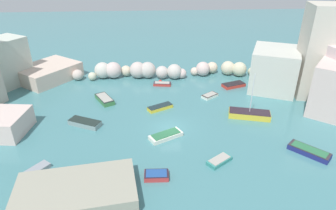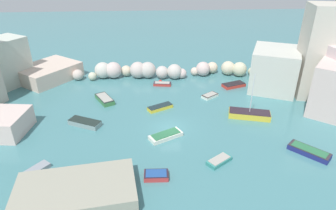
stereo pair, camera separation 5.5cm
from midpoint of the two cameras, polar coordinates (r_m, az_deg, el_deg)
name	(u,v)px [view 2 (the right image)]	position (r m, az deg, el deg)	size (l,w,h in m)	color
cove_water	(170,128)	(35.56, 0.48, -4.47)	(160.00, 160.00, 0.00)	teal
cliff_headland_right	(335,68)	(48.64, 29.64, 6.27)	(23.95, 22.52, 12.91)	beige
rock_breakwater	(163,70)	(49.74, -0.93, 6.72)	(32.28, 4.35, 2.71)	beige
stone_dock	(76,192)	(27.13, -17.26, -15.82)	(9.99, 5.47, 1.50)	#9E9B88
channel_buoy	(160,81)	(47.62, -1.46, 4.56)	(0.55, 0.55, 0.55)	red
moored_boat_0	(249,114)	(39.02, 15.46, -1.71)	(5.44, 3.13, 5.96)	gold
moored_boat_1	(156,175)	(28.32, -2.23, -13.39)	(2.31, 1.40, 0.56)	#BF3738
moored_boat_2	(35,171)	(31.55, -24.24, -11.51)	(2.60, 2.89, 0.44)	#8D939C
moored_boat_3	(219,161)	(30.54, 9.90, -10.51)	(2.86, 2.52, 0.46)	teal
moored_boat_4	(309,151)	(34.46, 25.62, -8.06)	(3.87, 3.98, 0.62)	navy
moored_boat_5	(162,84)	(46.81, -1.09, 4.12)	(2.85, 1.45, 0.48)	#BF3630
moored_boat_6	(85,123)	(37.34, -15.71, -3.33)	(4.22, 3.04, 0.66)	gray
moored_boat_7	(234,85)	(47.48, 12.59, 3.80)	(3.85, 2.70, 0.53)	red
moored_boat_8	(160,107)	(39.64, -1.49, -0.45)	(3.56, 2.63, 0.51)	yellow
moored_boat_9	(105,99)	(42.60, -12.10, 1.13)	(3.15, 4.02, 0.65)	#3E7D43
moored_boat_10	(210,96)	(43.31, 8.13, 1.80)	(2.66, 2.41, 0.47)	white
moored_boat_11	(166,136)	(33.69, -0.39, -5.93)	(4.07, 3.10, 0.55)	white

